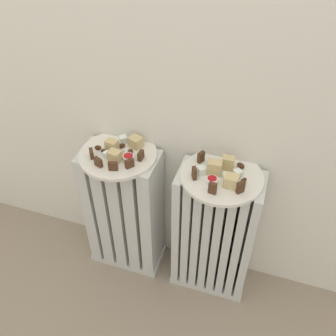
% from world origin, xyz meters
% --- Properties ---
extents(ground_plane, '(6.00, 6.00, 0.00)m').
position_xyz_m(ground_plane, '(0.00, 0.00, 0.00)').
color(ground_plane, gray).
extents(radiator_left, '(0.30, 0.16, 0.58)m').
position_xyz_m(radiator_left, '(-0.19, 0.28, 0.29)').
color(radiator_left, silver).
rests_on(radiator_left, ground_plane).
extents(radiator_right, '(0.30, 0.16, 0.58)m').
position_xyz_m(radiator_right, '(0.19, 0.28, 0.29)').
color(radiator_right, silver).
rests_on(radiator_right, ground_plane).
extents(plate_left, '(0.28, 0.28, 0.01)m').
position_xyz_m(plate_left, '(-0.19, 0.28, 0.59)').
color(plate_left, silver).
rests_on(plate_left, radiator_left).
extents(plate_right, '(0.28, 0.28, 0.01)m').
position_xyz_m(plate_right, '(0.19, 0.28, 0.59)').
color(plate_right, silver).
rests_on(plate_right, radiator_right).
extents(dark_cake_slice_left_0, '(0.03, 0.03, 0.03)m').
position_xyz_m(dark_cake_slice_left_0, '(-0.26, 0.23, 0.61)').
color(dark_cake_slice_left_0, '#472B19').
rests_on(dark_cake_slice_left_0, plate_left).
extents(dark_cake_slice_left_1, '(0.03, 0.02, 0.03)m').
position_xyz_m(dark_cake_slice_left_1, '(-0.22, 0.20, 0.61)').
color(dark_cake_slice_left_1, '#472B19').
rests_on(dark_cake_slice_left_1, plate_left).
extents(dark_cake_slice_left_2, '(0.03, 0.02, 0.03)m').
position_xyz_m(dark_cake_slice_left_2, '(-0.16, 0.19, 0.61)').
color(dark_cake_slice_left_2, '#472B19').
rests_on(dark_cake_slice_left_2, plate_left).
extents(dark_cake_slice_left_3, '(0.03, 0.03, 0.03)m').
position_xyz_m(dark_cake_slice_left_3, '(-0.12, 0.22, 0.61)').
color(dark_cake_slice_left_3, '#472B19').
rests_on(dark_cake_slice_left_3, plate_left).
extents(dark_cake_slice_left_4, '(0.01, 0.03, 0.03)m').
position_xyz_m(dark_cake_slice_left_4, '(-0.10, 0.27, 0.61)').
color(dark_cake_slice_left_4, '#472B19').
rests_on(dark_cake_slice_left_4, plate_left).
extents(marble_cake_slice_left_0, '(0.05, 0.05, 0.04)m').
position_xyz_m(marble_cake_slice_left_0, '(-0.14, 0.34, 0.61)').
color(marble_cake_slice_left_0, tan).
rests_on(marble_cake_slice_left_0, plate_left).
extents(marble_cake_slice_left_1, '(0.05, 0.04, 0.04)m').
position_xyz_m(marble_cake_slice_left_1, '(-0.18, 0.24, 0.62)').
color(marble_cake_slice_left_1, tan).
rests_on(marble_cake_slice_left_1, plate_left).
extents(marble_cake_slice_left_2, '(0.05, 0.04, 0.04)m').
position_xyz_m(marble_cake_slice_left_2, '(-0.21, 0.29, 0.62)').
color(marble_cake_slice_left_2, tan).
rests_on(marble_cake_slice_left_2, plate_left).
extents(turkish_delight_left_0, '(0.03, 0.03, 0.02)m').
position_xyz_m(turkish_delight_left_0, '(-0.21, 0.25, 0.61)').
color(turkish_delight_left_0, white).
rests_on(turkish_delight_left_0, plate_left).
extents(turkish_delight_left_1, '(0.04, 0.04, 0.03)m').
position_xyz_m(turkish_delight_left_1, '(-0.19, 0.34, 0.61)').
color(turkish_delight_left_1, white).
rests_on(turkish_delight_left_1, plate_left).
extents(medjool_date_left_0, '(0.02, 0.03, 0.02)m').
position_xyz_m(medjool_date_left_0, '(-0.14, 0.29, 0.60)').
color(medjool_date_left_0, '#3D1E0F').
rests_on(medjool_date_left_0, plate_left).
extents(medjool_date_left_1, '(0.03, 0.02, 0.02)m').
position_xyz_m(medjool_date_left_1, '(-0.23, 0.26, 0.60)').
color(medjool_date_left_1, '#3D1E0F').
rests_on(medjool_date_left_1, plate_left).
extents(medjool_date_left_2, '(0.03, 0.02, 0.01)m').
position_xyz_m(medjool_date_left_2, '(-0.26, 0.28, 0.60)').
color(medjool_date_left_2, '#3D1E0F').
rests_on(medjool_date_left_2, plate_left).
extents(medjool_date_left_3, '(0.03, 0.03, 0.02)m').
position_xyz_m(medjool_date_left_3, '(-0.19, 0.31, 0.60)').
color(medjool_date_left_3, '#3D1E0F').
rests_on(medjool_date_left_3, plate_left).
extents(jam_bowl_left, '(0.04, 0.04, 0.02)m').
position_xyz_m(jam_bowl_left, '(-0.13, 0.26, 0.61)').
color(jam_bowl_left, white).
rests_on(jam_bowl_left, plate_left).
extents(dark_cake_slice_right_0, '(0.02, 0.03, 0.04)m').
position_xyz_m(dark_cake_slice_right_0, '(0.10, 0.32, 0.62)').
color(dark_cake_slice_right_0, '#472B19').
rests_on(dark_cake_slice_right_0, plate_right).
extents(dark_cake_slice_right_1, '(0.02, 0.03, 0.04)m').
position_xyz_m(dark_cake_slice_right_1, '(0.10, 0.24, 0.62)').
color(dark_cake_slice_right_1, '#472B19').
rests_on(dark_cake_slice_right_1, plate_right).
extents(dark_cake_slice_right_2, '(0.03, 0.02, 0.04)m').
position_xyz_m(dark_cake_slice_right_2, '(0.17, 0.19, 0.62)').
color(dark_cake_slice_right_2, '#472B19').
rests_on(dark_cake_slice_right_2, plate_right).
extents(dark_cake_slice_right_3, '(0.03, 0.03, 0.04)m').
position_xyz_m(dark_cake_slice_right_3, '(0.26, 0.22, 0.62)').
color(dark_cake_slice_right_3, '#472B19').
rests_on(dark_cake_slice_right_3, plate_right).
extents(marble_cake_slice_right_0, '(0.05, 0.04, 0.05)m').
position_xyz_m(marble_cake_slice_right_0, '(0.16, 0.28, 0.62)').
color(marble_cake_slice_right_0, tan).
rests_on(marble_cake_slice_right_0, plate_right).
extents(marble_cake_slice_right_1, '(0.04, 0.04, 0.04)m').
position_xyz_m(marble_cake_slice_right_1, '(0.22, 0.24, 0.62)').
color(marble_cake_slice_right_1, tan).
rests_on(marble_cake_slice_right_1, plate_right).
extents(marble_cake_slice_right_2, '(0.04, 0.03, 0.05)m').
position_xyz_m(marble_cake_slice_right_2, '(0.20, 0.32, 0.62)').
color(marble_cake_slice_right_2, tan).
rests_on(marble_cake_slice_right_2, plate_right).
extents(turkish_delight_right_0, '(0.04, 0.04, 0.03)m').
position_xyz_m(turkish_delight_right_0, '(0.12, 0.27, 0.61)').
color(turkish_delight_right_0, white).
rests_on(turkish_delight_right_0, plate_right).
extents(turkish_delight_right_1, '(0.03, 0.03, 0.02)m').
position_xyz_m(turkish_delight_right_1, '(0.14, 0.31, 0.61)').
color(turkish_delight_right_1, white).
rests_on(turkish_delight_right_1, plate_right).
extents(turkish_delight_right_2, '(0.03, 0.03, 0.02)m').
position_xyz_m(turkish_delight_right_2, '(0.24, 0.29, 0.61)').
color(turkish_delight_right_2, white).
rests_on(turkish_delight_right_2, plate_right).
extents(turkish_delight_right_3, '(0.03, 0.03, 0.02)m').
position_xyz_m(turkish_delight_right_3, '(0.20, 0.27, 0.61)').
color(turkish_delight_right_3, white).
rests_on(turkish_delight_right_3, plate_right).
extents(medjool_date_right_0, '(0.03, 0.03, 0.02)m').
position_xyz_m(medjool_date_right_0, '(0.26, 0.27, 0.60)').
color(medjool_date_right_0, '#3D1E0F').
rests_on(medjool_date_right_0, plate_right).
extents(medjool_date_right_1, '(0.03, 0.03, 0.02)m').
position_xyz_m(medjool_date_right_1, '(0.24, 0.34, 0.60)').
color(medjool_date_right_1, '#3D1E0F').
rests_on(medjool_date_right_1, plate_right).
extents(medjool_date_right_2, '(0.03, 0.03, 0.01)m').
position_xyz_m(medjool_date_right_2, '(0.16, 0.33, 0.60)').
color(medjool_date_right_2, '#3D1E0F').
rests_on(medjool_date_right_2, plate_right).
extents(jam_bowl_right, '(0.04, 0.04, 0.02)m').
position_xyz_m(jam_bowl_right, '(0.16, 0.23, 0.61)').
color(jam_bowl_right, white).
rests_on(jam_bowl_right, plate_right).
extents(fork, '(0.02, 0.11, 0.00)m').
position_xyz_m(fork, '(-0.18, 0.25, 0.60)').
color(fork, '#B7B7BC').
rests_on(fork, plate_left).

